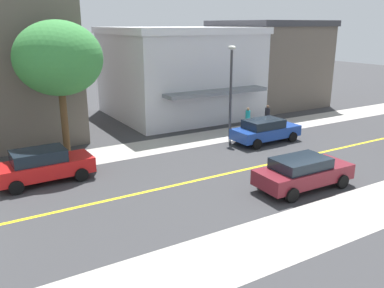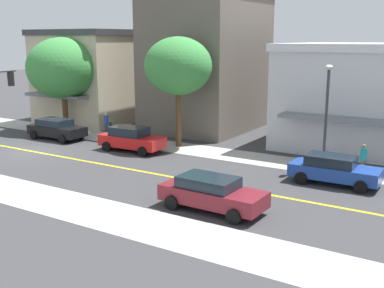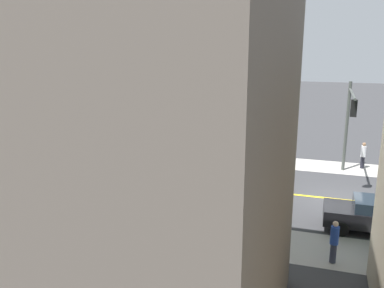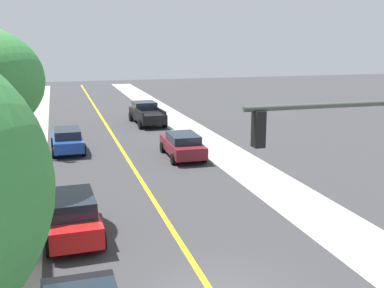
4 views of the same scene
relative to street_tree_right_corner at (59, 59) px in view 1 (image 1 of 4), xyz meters
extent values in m
cube|color=#665B51|center=(-6.89, -1.79, -0.20)|extent=(9.39, 7.47, 10.51)
cube|color=silver|center=(-6.89, 10.86, -2.23)|extent=(9.84, 10.42, 6.46)
cube|color=silver|center=(-6.89, 10.86, 1.25)|extent=(10.14, 10.72, 0.50)
cube|color=slate|center=(-1.30, 10.86, -2.84)|extent=(1.34, 7.92, 0.24)
cube|color=#665B51|center=(-6.89, 20.19, -1.96)|extent=(8.53, 8.05, 6.99)
cube|color=#38383D|center=(-6.89, 20.19, 1.78)|extent=(8.83, 8.35, 0.50)
cylinder|color=brown|center=(0.00, 0.00, -3.57)|extent=(0.37, 0.37, 3.77)
ellipsoid|color=#3D8E42|center=(0.00, 0.00, 0.02)|extent=(4.55, 4.55, 3.87)
cylinder|color=#38383D|center=(0.96, 10.37, -2.64)|extent=(0.16, 0.16, 5.64)
ellipsoid|color=silver|center=(0.96, 10.37, 0.33)|extent=(0.70, 0.36, 0.24)
cube|color=red|center=(2.90, -1.75, -4.78)|extent=(1.88, 4.45, 0.72)
cube|color=#19232D|center=(2.90, -1.97, -4.14)|extent=(1.60, 2.42, 0.57)
cylinder|color=black|center=(1.98, -0.33, -5.14)|extent=(0.24, 0.65, 0.64)
cylinder|color=black|center=(3.71, -0.27, -5.14)|extent=(0.24, 0.65, 0.64)
cylinder|color=black|center=(2.08, -3.23, -5.14)|extent=(0.24, 0.65, 0.64)
cylinder|color=black|center=(3.81, -3.17, -5.14)|extent=(0.24, 0.65, 0.64)
cube|color=#1E429E|center=(3.13, 11.61, -4.81)|extent=(1.83, 4.48, 0.65)
cube|color=#19232D|center=(3.13, 11.39, -4.23)|extent=(1.59, 2.43, 0.51)
cylinder|color=black|center=(2.22, 13.06, -5.14)|extent=(0.23, 0.64, 0.64)
cylinder|color=black|center=(3.98, 13.09, -5.14)|extent=(0.23, 0.64, 0.64)
cylinder|color=black|center=(2.27, 10.13, -5.14)|extent=(0.23, 0.64, 0.64)
cylinder|color=black|center=(4.03, 10.16, -5.14)|extent=(0.23, 0.64, 0.64)
cube|color=maroon|center=(9.68, 8.19, -4.80)|extent=(1.92, 4.65, 0.68)
cube|color=#19232D|center=(9.68, 7.96, -4.22)|extent=(1.66, 2.52, 0.47)
cylinder|color=black|center=(8.80, 9.73, -5.14)|extent=(0.23, 0.64, 0.64)
cylinder|color=black|center=(10.63, 9.69, -5.14)|extent=(0.23, 0.64, 0.64)
cylinder|color=black|center=(8.74, 6.68, -5.14)|extent=(0.23, 0.64, 0.64)
cylinder|color=black|center=(10.57, 6.65, -5.14)|extent=(0.23, 0.64, 0.64)
cylinder|color=brown|center=(0.36, 14.12, -5.08)|extent=(0.27, 0.27, 0.75)
cylinder|color=black|center=(0.36, 14.12, -4.36)|extent=(0.36, 0.36, 0.69)
sphere|color=brown|center=(0.36, 14.12, -3.91)|extent=(0.21, 0.21, 0.21)
cylinder|color=brown|center=(0.32, 12.37, -5.08)|extent=(0.26, 0.26, 0.75)
cylinder|color=teal|center=(0.32, 12.37, -4.36)|extent=(0.34, 0.34, 0.69)
sphere|color=#936B4C|center=(0.32, 12.37, -3.91)|extent=(0.21, 0.21, 0.21)
camera|label=1|loc=(21.63, -4.79, 1.72)|focal=37.30mm
camera|label=2|loc=(26.63, 17.70, 1.82)|focal=44.32mm
camera|label=3|loc=(-15.61, -6.25, 2.68)|focal=38.65mm
camera|label=4|loc=(2.60, -18.00, 1.48)|focal=43.60mm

